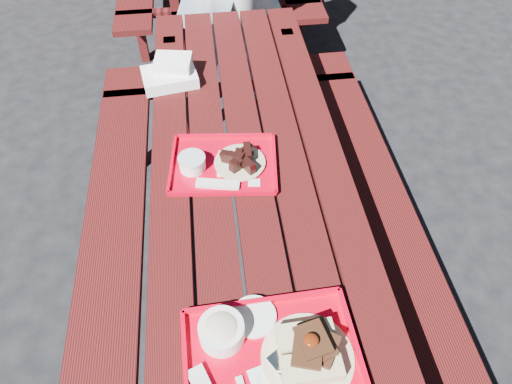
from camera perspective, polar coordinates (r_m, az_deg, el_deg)
ground at (r=2.30m, az=-0.47°, el=-10.46°), size 60.00×60.00×0.00m
picnic_table_near at (r=1.84m, az=-0.58°, el=-1.71°), size 1.41×2.40×0.75m
near_tray at (r=1.30m, az=1.95°, el=-19.29°), size 0.49×0.41×0.15m
far_tray at (r=1.71m, az=-4.32°, el=3.55°), size 0.42×0.35×0.07m
white_cloth at (r=2.13m, az=-10.63°, el=14.38°), size 0.26×0.21×0.10m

